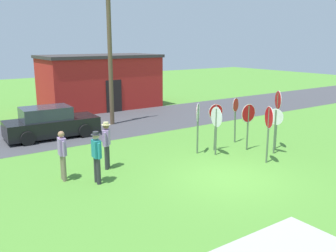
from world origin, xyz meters
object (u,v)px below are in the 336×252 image
stop_sign_leaning_left (269,124)px  person_holding_notes (97,154)px  stop_sign_nearest (198,119)px  person_with_sunhat (107,142)px  stop_sign_rear_left (277,109)px  stop_sign_low_front (216,119)px  stop_sign_leaning_right (235,113)px  stop_sign_center_cluster (275,123)px  parked_car_on_street (50,123)px  stop_sign_tallest (216,122)px  utility_pole (110,52)px  stop_sign_far_back (248,119)px  person_near_signs (62,153)px

stop_sign_leaning_left → person_holding_notes: size_ratio=1.26×
stop_sign_nearest → person_with_sunhat: (-3.88, 0.44, -0.46)m
stop_sign_rear_left → stop_sign_low_front: bearing=151.4°
stop_sign_leaning_right → stop_sign_leaning_left: 3.01m
stop_sign_low_front → person_with_sunhat: 4.79m
stop_sign_rear_left → stop_sign_center_cluster: 0.88m
parked_car_on_street → stop_sign_rear_left: bearing=-45.6°
stop_sign_leaning_left → stop_sign_rear_left: bearing=30.5°
stop_sign_center_cluster → stop_sign_tallest: stop_sign_tallest is taller
parked_car_on_street → stop_sign_low_front: 8.00m
utility_pole → stop_sign_nearest: (0.38, -7.04, -2.52)m
parked_car_on_street → person_with_sunhat: 5.67m
stop_sign_leaning_left → person_with_sunhat: size_ratio=1.26×
stop_sign_far_back → stop_sign_low_front: stop_sign_low_front is taller
stop_sign_rear_left → person_with_sunhat: size_ratio=1.46×
stop_sign_low_front → person_near_signs: 6.48m
stop_sign_leaning_left → stop_sign_tallest: 2.09m
utility_pole → stop_sign_tallest: size_ratio=3.80×
stop_sign_leaning_left → person_near_signs: 7.51m
stop_sign_rear_left → person_near_signs: (-8.80, 1.61, -0.79)m
utility_pole → person_with_sunhat: (-3.50, -6.60, -2.98)m
parked_car_on_street → stop_sign_low_front: (5.00, -6.21, 0.66)m
stop_sign_nearest → stop_sign_leaning_left: size_ratio=0.97×
stop_sign_leaning_left → person_holding_notes: bearing=164.0°
stop_sign_rear_left → stop_sign_far_back: 1.33m
stop_sign_center_cluster → person_holding_notes: bearing=171.2°
parked_car_on_street → stop_sign_nearest: size_ratio=2.06×
stop_sign_center_cluster → person_near_signs: 8.44m
stop_sign_far_back → person_with_sunhat: stop_sign_far_back is taller
stop_sign_leaning_right → stop_sign_rear_left: size_ratio=0.82×
stop_sign_leaning_left → person_near_signs: (-7.00, 2.67, -0.56)m
utility_pole → person_holding_notes: (-4.39, -7.72, -2.98)m
parked_car_on_street → stop_sign_center_cluster: stop_sign_center_cluster is taller
stop_sign_low_front → stop_sign_tallest: (-0.39, -0.47, 0.01)m
stop_sign_rear_left → stop_sign_tallest: 2.87m
stop_sign_far_back → person_holding_notes: size_ratio=1.15×
stop_sign_center_cluster → person_with_sunhat: size_ratio=1.09×
person_holding_notes → stop_sign_rear_left: bearing=-5.1°
stop_sign_center_cluster → stop_sign_tallest: size_ratio=0.95×
stop_sign_nearest → person_with_sunhat: stop_sign_nearest is taller
stop_sign_nearest → person_with_sunhat: bearing=173.6°
stop_sign_nearest → stop_sign_center_cluster: (2.60, -1.83, -0.18)m
parked_car_on_street → person_near_signs: size_ratio=2.59×
stop_sign_leaning_left → stop_sign_nearest: bearing=119.9°
stop_sign_tallest → person_near_signs: 6.14m
stop_sign_nearest → person_holding_notes: 4.84m
person_near_signs → person_with_sunhat: (1.71, 0.22, 0.03)m
stop_sign_tallest → person_near_signs: (-6.07, 0.81, -0.41)m
stop_sign_far_back → person_near_signs: bearing=172.3°
stop_sign_center_cluster → utility_pole: bearing=108.6°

